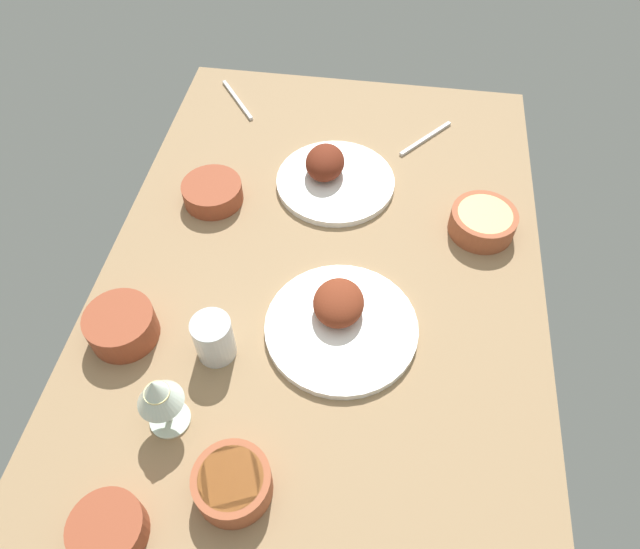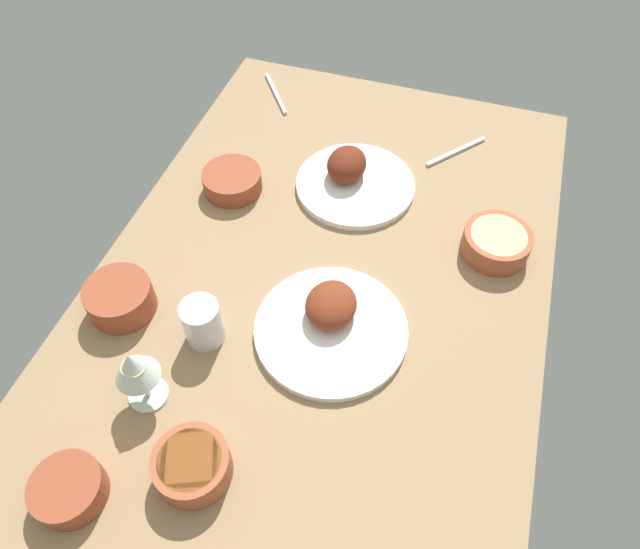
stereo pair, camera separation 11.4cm
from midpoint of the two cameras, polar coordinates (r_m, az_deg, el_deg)
The scene contains 12 objects.
dining_table at distance 117.08cm, azimuth 2.78°, elevation -1.37°, with size 140.00×90.00×4.00cm, color #937551.
plate_far_side at distance 133.06cm, azimuth 5.72°, elevation 9.49°, with size 27.30×27.30×7.91cm.
plate_center_main at distance 107.74cm, azimuth 4.13°, elevation -4.99°, with size 29.04×29.04×7.03cm.
bowl_sauce at distance 99.47cm, azimuth -20.79°, elevation -19.70°, with size 11.22×11.22×4.90cm.
bowl_potatoes at distance 131.92cm, azimuth -6.33°, elevation 9.22°, with size 13.39×13.39×4.69cm.
bowl_pasta at distance 125.22cm, azimuth 19.75°, elevation 2.90°, with size 14.04×14.04×5.33cm.
bowl_soup at distance 95.50cm, azimuth -9.20°, elevation -18.57°, with size 12.27×12.27×5.79cm.
bowl_onions at distance 113.46cm, azimuth -16.75°, elevation -2.43°, with size 12.84×12.84×6.34cm.
wine_glass at distance 96.59cm, azimuth -14.87°, elevation -9.30°, with size 7.60×7.60×14.00cm.
water_tumbler at distance 105.22cm, azimuth -8.67°, elevation -4.99°, with size 7.22×7.22×9.42cm, color silver.
fork_loose at distance 147.08cm, azimuth 15.68°, elevation 11.64°, with size 18.14×0.90×0.80cm, color silver.
spoon_loose at distance 160.63cm, azimuth -2.35°, elevation 17.56°, with size 18.52×0.90×0.80cm, color silver.
Camera 2 is at (-65.87, -21.16, 96.63)cm, focal length 31.98 mm.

